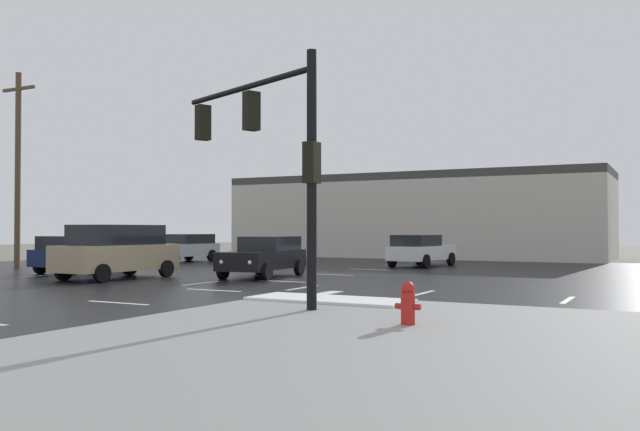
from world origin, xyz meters
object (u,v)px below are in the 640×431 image
at_px(suv_tan, 117,250).
at_px(sedan_white, 421,250).
at_px(traffic_signal_mast, 272,141).
at_px(sedan_navy, 81,253).
at_px(sedan_black, 265,256).
at_px(utility_pole_far, 18,165).
at_px(fire_hydrant, 408,303).
at_px(sedan_silver, 184,247).

bearing_deg(suv_tan, sedan_white, -26.85).
bearing_deg(traffic_signal_mast, sedan_white, -58.35).
bearing_deg(sedan_navy, traffic_signal_mast, -119.26).
xyz_separation_m(suv_tan, sedan_black, (4.39, 3.45, -0.24)).
height_order(sedan_black, utility_pole_far, utility_pole_far).
xyz_separation_m(suv_tan, sedan_navy, (-3.92, 1.92, -0.24)).
relative_size(traffic_signal_mast, sedan_white, 1.21).
bearing_deg(sedan_navy, suv_tan, -117.64).
bearing_deg(suv_tan, fire_hydrant, -115.39).
bearing_deg(sedan_black, sedan_silver, -134.38).
relative_size(traffic_signal_mast, suv_tan, 1.16).
bearing_deg(fire_hydrant, sedan_silver, 137.30).
xyz_separation_m(traffic_signal_mast, suv_tan, (-10.28, 5.53, -2.87)).
height_order(fire_hydrant, sedan_navy, sedan_navy).
distance_m(sedan_black, sedan_silver, 13.58).
height_order(fire_hydrant, utility_pole_far, utility_pole_far).
distance_m(traffic_signal_mast, utility_pole_far, 22.22).
distance_m(fire_hydrant, sedan_black, 14.60).
relative_size(suv_tan, sedan_navy, 1.07).
relative_size(suv_tan, utility_pole_far, 0.51).
bearing_deg(sedan_black, fire_hydrant, 36.09).
xyz_separation_m(fire_hydrant, sedan_white, (-7.00, 20.74, 0.32)).
bearing_deg(sedan_white, utility_pole_far, 125.99).
relative_size(suv_tan, sedan_black, 1.04).
bearing_deg(sedan_silver, utility_pole_far, -19.60).
bearing_deg(fire_hydrant, suv_tan, 153.01).
height_order(sedan_silver, utility_pole_far, utility_pole_far).
bearing_deg(fire_hydrant, traffic_signal_mast, 156.43).
relative_size(sedan_white, utility_pole_far, 0.49).
xyz_separation_m(suv_tan, sedan_silver, (-6.34, 11.76, -0.24)).
xyz_separation_m(fire_hydrant, suv_tan, (-14.29, 7.28, 0.55)).
distance_m(fire_hydrant, sedan_navy, 20.41).
relative_size(sedan_black, utility_pole_far, 0.49).
relative_size(traffic_signal_mast, fire_hydrant, 7.15).
xyz_separation_m(sedan_white, sedan_black, (-2.90, -10.01, 0.00)).
height_order(fire_hydrant, sedan_black, sedan_black).
distance_m(fire_hydrant, suv_tan, 16.05).
distance_m(sedan_navy, sedan_silver, 10.13).
bearing_deg(sedan_navy, utility_pole_far, 73.87).
bearing_deg(utility_pole_far, sedan_navy, -14.55).
height_order(suv_tan, sedan_silver, suv_tan).
distance_m(sedan_white, sedan_black, 10.42).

